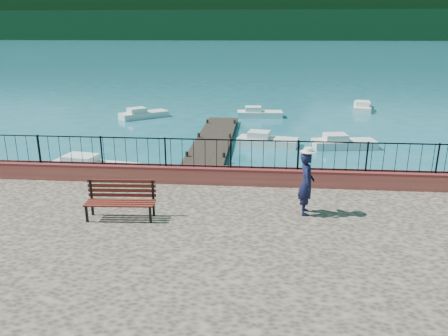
% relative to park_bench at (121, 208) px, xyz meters
% --- Properties ---
extents(ground, '(2000.00, 2000.00, 0.00)m').
position_rel_park_bench_xyz_m(ground, '(3.10, -0.63, -1.51)').
color(ground, '#19596B').
rests_on(ground, ground).
extents(parapet, '(28.00, 0.46, 0.58)m').
position_rel_park_bench_xyz_m(parapet, '(3.10, 3.07, -0.02)').
color(parapet, '#C15945').
rests_on(parapet, promenade).
extents(railing, '(27.00, 0.05, 0.95)m').
position_rel_park_bench_xyz_m(railing, '(3.10, 3.07, 0.74)').
color(railing, black).
rests_on(railing, parapet).
extents(dock, '(2.00, 16.00, 0.30)m').
position_rel_park_bench_xyz_m(dock, '(1.10, 11.37, -1.36)').
color(dock, '#2D231C').
rests_on(dock, ground).
extents(far_forest, '(900.00, 60.00, 18.00)m').
position_rel_park_bench_xyz_m(far_forest, '(3.10, 299.37, 7.49)').
color(far_forest, black).
rests_on(far_forest, ground).
extents(foothills, '(900.00, 120.00, 44.00)m').
position_rel_park_bench_xyz_m(foothills, '(3.10, 359.37, 20.49)').
color(foothills, black).
rests_on(foothills, ground).
extents(companion_hill, '(448.00, 384.00, 180.00)m').
position_rel_park_bench_xyz_m(companion_hill, '(223.10, 559.37, -1.51)').
color(companion_hill, '#142D23').
rests_on(companion_hill, ground).
extents(park_bench, '(1.92, 0.72, 1.05)m').
position_rel_park_bench_xyz_m(park_bench, '(0.00, 0.00, 0.00)').
color(park_bench, black).
rests_on(park_bench, promenade).
extents(person, '(0.44, 0.66, 1.80)m').
position_rel_park_bench_xyz_m(person, '(5.07, 0.79, 0.59)').
color(person, black).
rests_on(person, promenade).
extents(hat, '(0.44, 0.44, 0.12)m').
position_rel_park_bench_xyz_m(hat, '(5.07, 0.79, 1.55)').
color(hat, white).
rests_on(hat, person).
extents(boat_0, '(4.22, 1.98, 0.80)m').
position_rel_park_bench_xyz_m(boat_0, '(-3.76, 7.42, -1.11)').
color(boat_0, silver).
rests_on(boat_0, ground).
extents(boat_1, '(3.49, 1.89, 0.80)m').
position_rel_park_bench_xyz_m(boat_1, '(4.13, 12.99, -1.11)').
color(boat_1, silver).
rests_on(boat_1, ground).
extents(boat_2, '(3.52, 1.73, 0.80)m').
position_rel_park_bench_xyz_m(boat_2, '(8.32, 12.87, -1.11)').
color(boat_2, silver).
rests_on(boat_2, ground).
extents(boat_3, '(3.54, 3.21, 0.80)m').
position_rel_park_bench_xyz_m(boat_3, '(-4.88, 20.34, -1.11)').
color(boat_3, silver).
rests_on(boat_3, ground).
extents(boat_4, '(3.37, 1.47, 0.80)m').
position_rel_park_bench_xyz_m(boat_4, '(3.62, 21.37, -1.11)').
color(boat_4, silver).
rests_on(boat_4, ground).
extents(boat_5, '(2.06, 4.17, 0.80)m').
position_rel_park_bench_xyz_m(boat_5, '(11.85, 25.24, -1.11)').
color(boat_5, silver).
rests_on(boat_5, ground).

